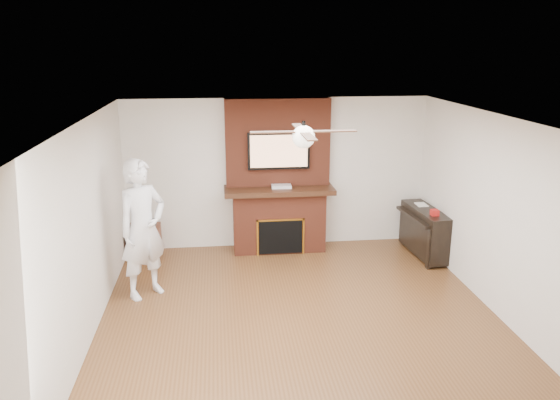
{
  "coord_description": "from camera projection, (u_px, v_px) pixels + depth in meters",
  "views": [
    {
      "loc": [
        -0.97,
        -6.05,
        3.34
      ],
      "look_at": [
        -0.16,
        0.9,
        1.32
      ],
      "focal_mm": 35.0,
      "sensor_mm": 36.0,
      "label": 1
    }
  ],
  "objects": [
    {
      "name": "candle_green",
      "position": [
        274.0,
        249.0,
        9.05
      ],
      "size": [
        0.07,
        0.07,
        0.1
      ],
      "primitive_type": "cylinder",
      "color": "#437930",
      "rests_on": "ground"
    },
    {
      "name": "room_shell",
      "position": [
        302.0,
        226.0,
        6.47
      ],
      "size": [
        5.36,
        5.86,
        2.86
      ],
      "color": "#523118",
      "rests_on": "ground"
    },
    {
      "name": "tv",
      "position": [
        279.0,
        151.0,
        8.73
      ],
      "size": [
        1.0,
        0.08,
        0.6
      ],
      "color": "black",
      "rests_on": "fireplace"
    },
    {
      "name": "ceiling_fan",
      "position": [
        304.0,
        136.0,
        6.17
      ],
      "size": [
        1.21,
        1.21,
        0.31
      ],
      "color": "black",
      "rests_on": "room_shell"
    },
    {
      "name": "fireplace",
      "position": [
        278.0,
        191.0,
        8.97
      ],
      "size": [
        1.78,
        0.64,
        2.5
      ],
      "color": "maroon",
      "rests_on": "ground"
    },
    {
      "name": "candle_orange",
      "position": [
        274.0,
        249.0,
        9.06
      ],
      "size": [
        0.07,
        0.07,
        0.11
      ],
      "primitive_type": "cylinder",
      "color": "#BD3516",
      "rests_on": "ground"
    },
    {
      "name": "piano",
      "position": [
        424.0,
        231.0,
        8.8
      ],
      "size": [
        0.53,
        1.23,
        0.88
      ],
      "rotation": [
        0.0,
        0.0,
        0.07
      ],
      "color": "black",
      "rests_on": "ground"
    },
    {
      "name": "cable_box",
      "position": [
        281.0,
        186.0,
        8.85
      ],
      "size": [
        0.33,
        0.2,
        0.05
      ],
      "primitive_type": "cube",
      "rotation": [
        0.0,
        0.0,
        -0.04
      ],
      "color": "silver",
      "rests_on": "fireplace"
    },
    {
      "name": "candle_cream",
      "position": [
        285.0,
        250.0,
        9.01
      ],
      "size": [
        0.07,
        0.07,
        0.09
      ],
      "primitive_type": "cylinder",
      "color": "beige",
      "rests_on": "ground"
    },
    {
      "name": "side_table",
      "position": [
        145.0,
        240.0,
        8.86
      ],
      "size": [
        0.51,
        0.51,
        0.58
      ],
      "rotation": [
        0.0,
        0.0,
        0.01
      ],
      "color": "#5D2C1A",
      "rests_on": "ground"
    },
    {
      "name": "candle_blue",
      "position": [
        290.0,
        249.0,
        9.08
      ],
      "size": [
        0.05,
        0.05,
        0.08
      ],
      "primitive_type": "cylinder",
      "color": "#2F588E",
      "rests_on": "ground"
    },
    {
      "name": "person",
      "position": [
        143.0,
        229.0,
        7.27
      ],
      "size": [
        0.84,
        0.81,
        1.91
      ],
      "primitive_type": "imported",
      "rotation": [
        0.0,
        0.0,
        0.71
      ],
      "color": "silver",
      "rests_on": "ground"
    }
  ]
}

